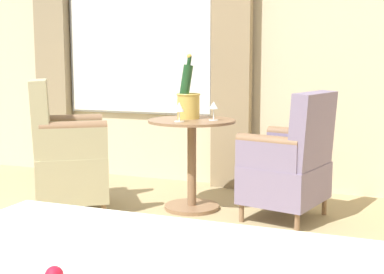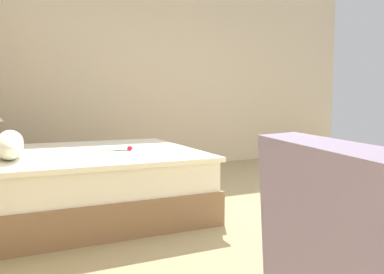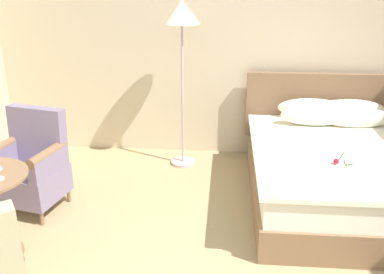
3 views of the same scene
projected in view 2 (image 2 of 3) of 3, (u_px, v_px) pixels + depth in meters
ground_plane at (312, 211)px, 3.58m from camera, size 7.81×7.81×0.00m
wall_far_side at (185, 70)px, 6.21m from camera, size 0.12×6.43×3.15m
bed at (73, 179)px, 3.48m from camera, size 1.86×2.12×1.04m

